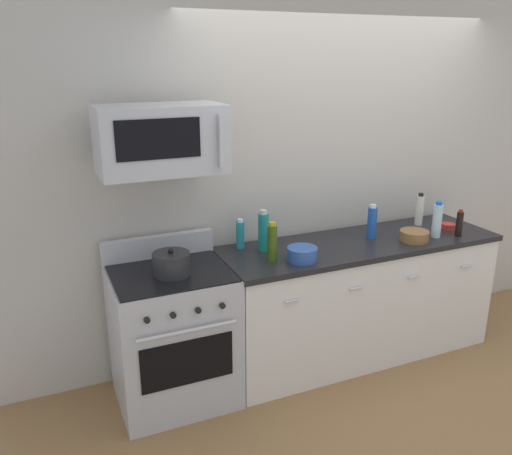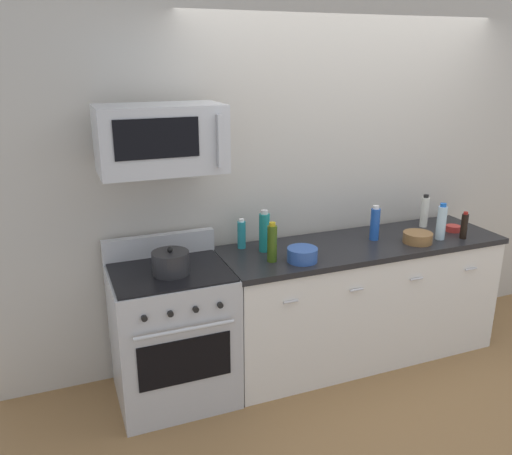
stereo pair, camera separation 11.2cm
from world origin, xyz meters
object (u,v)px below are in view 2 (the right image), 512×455
Objects in this scene: bottle_soy_sauce_dark at (464,226)px; bottle_olive_oil at (272,243)px; bottle_sparkling_teal at (264,232)px; bottle_vinegar_white at (425,211)px; bowl_blue_mixing at (302,254)px; bottle_soda_blue at (375,224)px; bowl_red_small at (453,228)px; bowl_wooden_salad at (418,237)px; bottle_dish_soap at (242,234)px; range_oven at (173,333)px; microwave at (161,139)px; stockpot at (171,263)px; bottle_water_clear at (441,222)px.

bottle_olive_oil is at bearing 176.15° from bottle_soy_sauce_dark.
bottle_olive_oil is at bearing -97.57° from bottle_sparkling_teal.
bowl_blue_mixing is at bearing -165.72° from bottle_vinegar_white.
bottle_soda_blue is (0.88, 0.12, -0.00)m from bottle_olive_oil.
bowl_blue_mixing is at bearing -174.56° from bowl_red_small.
bottle_soy_sauce_dark is 1.87× the size of bowl_red_small.
bowl_wooden_salad reaches higher than bowl_red_small.
bottle_dish_soap is at bearing 126.38° from bowl_blue_mixing.
bottle_sparkling_teal is at bearing 174.83° from bottle_soda_blue.
range_oven is 3.60× the size of bottle_sparkling_teal.
microwave is 3.47× the size of bottle_dish_soap.
bowl_wooden_salad is 0.44m from bowl_red_small.
bottle_water_clear is at bearing -2.62° from stockpot.
stockpot is (-0.70, -0.16, -0.07)m from bottle_sparkling_teal.
bottle_olive_oil reaches higher than bottle_vinegar_white.
bottle_sparkling_teal reaches higher than bottle_soda_blue.
bottle_soda_blue is 0.56m from bottle_vinegar_white.
bowl_wooden_salad is (1.80, -0.19, -0.79)m from microwave.
bottle_sparkling_teal is 1.40× the size of bowl_wooden_salad.
bowl_blue_mixing is (0.86, -0.17, 0.50)m from range_oven.
bottle_water_clear is at bearing -14.35° from bottle_dish_soap.
microwave is at bearing -177.20° from bottle_vinegar_white.
bottle_olive_oil reaches higher than stockpot.
bowl_wooden_salad is at bearing -12.73° from bottle_sparkling_teal.
microwave reaches higher than bottle_soy_sauce_dark.
bottle_water_clear is 0.27m from bowl_red_small.
bowl_wooden_salad is at bearing -134.11° from bottle_vinegar_white.
bottle_dish_soap is 0.78× the size of bottle_water_clear.
bottle_dish_soap is 1.29m from bowl_wooden_salad.
bottle_water_clear reaches higher than bottle_soda_blue.
bottle_sparkling_teal is 1.38× the size of bottle_dish_soap.
bowl_wooden_salad is 0.95m from bowl_blue_mixing.
stockpot is at bearing -167.31° from bottle_sparkling_teal.
bottle_sparkling_teal is 1.44× the size of bottle_soy_sauce_dark.
range_oven is 2.28m from bowl_red_small.
bowl_blue_mixing is at bearing -178.96° from bottle_water_clear.
bottle_sparkling_teal reaches higher than bottle_olive_oil.
bottle_soy_sauce_dark is 0.78× the size of bottle_vinegar_white.
bottle_olive_oil is 1.04× the size of bottle_soda_blue.
bottle_vinegar_white is at bearing 45.89° from bowl_wooden_salad.
bowl_red_small is (2.22, -0.04, 0.48)m from range_oven.
bottle_soda_blue is at bearing 160.71° from bottle_soy_sauce_dark.
bottle_vinegar_white reaches higher than stockpot.
microwave is (0.00, 0.04, 1.28)m from range_oven.
microwave is 0.98m from bottle_olive_oil.
bottle_sparkling_teal reaches higher than bowl_red_small.
bottle_vinegar_white is 1.24× the size of bowl_wooden_salad.
bottle_dish_soap is at bearing 165.65° from bottle_water_clear.
bowl_blue_mixing is at bearing 178.75° from bottle_soy_sauce_dark.
bowl_blue_mixing is at bearing -10.97° from range_oven.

